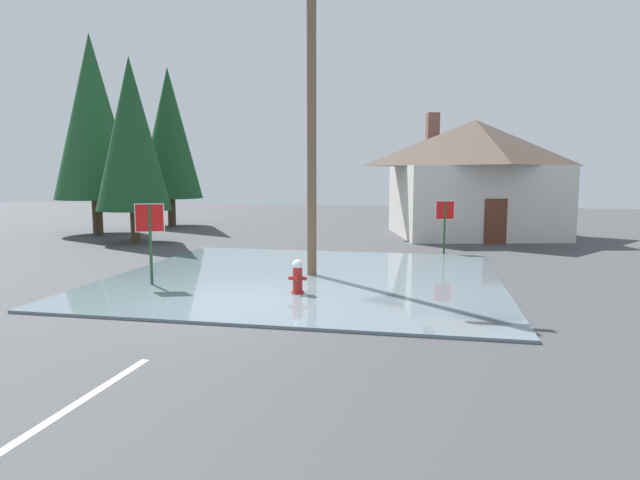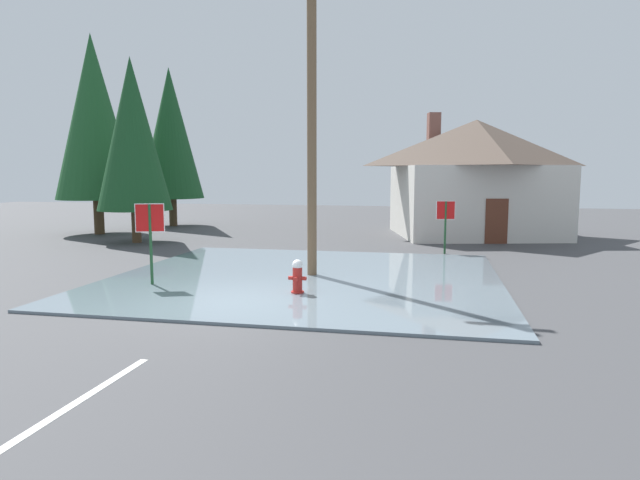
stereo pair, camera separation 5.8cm
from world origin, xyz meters
The scene contains 12 objects.
ground_plane centered at (0.00, 0.00, -0.05)m, with size 80.00×80.00×0.10m, color #424244.
flood_puddle centered at (1.06, 3.45, 0.04)m, with size 11.22×10.58×0.07m, color slate.
lane_stop_bar centered at (0.37, -1.23, 0.00)m, with size 3.98×0.30×0.01m, color silver.
lane_center_stripe centered at (-0.01, -5.97, 0.00)m, with size 3.91×0.14×0.01m, color silver.
stop_sign_near centered at (-2.82, 1.43, 1.64)m, with size 0.74×0.27×2.30m.
fire_hydrant centered at (1.36, 1.19, 0.46)m, with size 0.47×0.40×0.93m.
utility_pole centered at (1.19, 3.72, 4.62)m, with size 1.60×0.28×8.88m.
stop_sign_far centered at (5.21, 9.40, 1.46)m, with size 0.71×0.14×2.06m.
house centered at (6.73, 16.15, 2.97)m, with size 9.37×8.69×6.17m.
pine_tree_tall_left centered at (-12.07, 12.94, 5.89)m, with size 4.00×4.00×10.01m.
pine_tree_mid_left centered at (-8.34, 10.16, 4.80)m, with size 3.27×3.27×8.17m.
pine_tree_short_left centered at (-10.35, 17.72, 5.40)m, with size 3.67×3.67×9.18m.
Camera 2 is at (4.68, -12.06, 3.11)m, focal length 30.56 mm.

